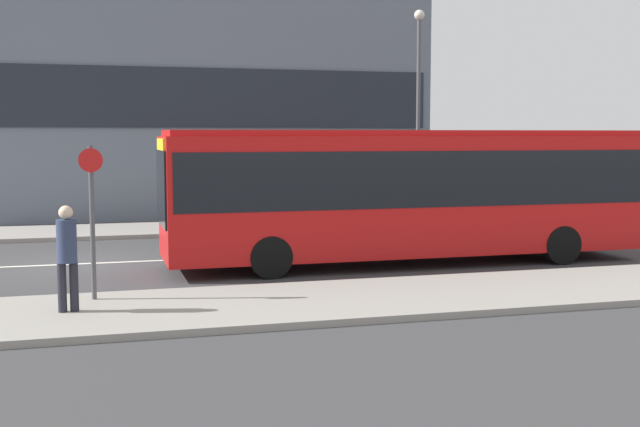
# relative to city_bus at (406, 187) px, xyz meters

# --- Properties ---
(ground_plane) EXTENTS (120.00, 120.00, 0.00)m
(ground_plane) POSITION_rel_city_bus_xyz_m (-7.73, 2.15, -1.90)
(ground_plane) COLOR #3A3A3D
(sidewalk_near) EXTENTS (44.00, 3.50, 0.13)m
(sidewalk_near) POSITION_rel_city_bus_xyz_m (-7.73, -4.10, -1.83)
(sidewalk_near) COLOR gray
(sidewalk_near) RESTS_ON ground_plane
(sidewalk_far) EXTENTS (44.00, 3.50, 0.13)m
(sidewalk_far) POSITION_rel_city_bus_xyz_m (-7.73, 8.40, -1.83)
(sidewalk_far) COLOR gray
(sidewalk_far) RESTS_ON ground_plane
(lane_centerline) EXTENTS (41.80, 0.16, 0.01)m
(lane_centerline) POSITION_rel_city_bus_xyz_m (-7.73, 2.15, -1.89)
(lane_centerline) COLOR silver
(lane_centerline) RESTS_ON ground_plane
(apartment_block_left_tower) EXTENTS (16.63, 4.57, 16.56)m
(apartment_block_left_tower) POSITION_rel_city_bus_xyz_m (-2.62, 13.89, 6.37)
(apartment_block_left_tower) COLOR slate
(apartment_block_left_tower) RESTS_ON ground_plane
(city_bus) EXTENTS (11.89, 2.51, 3.30)m
(city_bus) POSITION_rel_city_bus_xyz_m (0.00, 0.00, 0.00)
(city_bus) COLOR red
(city_bus) RESTS_ON ground_plane
(parked_car_0) EXTENTS (4.12, 1.76, 1.43)m
(parked_car_0) POSITION_rel_city_bus_xyz_m (3.41, 5.35, -1.23)
(parked_car_0) COLOR #4C5156
(parked_car_0) RESTS_ON ground_plane
(parked_car_1) EXTENTS (4.39, 1.78, 1.37)m
(parked_car_1) POSITION_rel_city_bus_xyz_m (8.17, 5.47, -1.25)
(parked_car_1) COLOR navy
(parked_car_1) RESTS_ON ground_plane
(pedestrian_near_stop) EXTENTS (0.35, 0.34, 1.85)m
(pedestrian_near_stop) POSITION_rel_city_bus_xyz_m (-7.88, -4.01, -0.71)
(pedestrian_near_stop) COLOR #23232D
(pedestrian_near_stop) RESTS_ON sidewalk_near
(bus_stop_sign) EXTENTS (0.44, 0.12, 2.87)m
(bus_stop_sign) POSITION_rel_city_bus_xyz_m (-7.45, -3.04, -0.10)
(bus_stop_sign) COLOR #4C4C51
(bus_stop_sign) RESTS_ON sidewalk_near
(street_lamp) EXTENTS (0.36, 0.36, 7.34)m
(street_lamp) POSITION_rel_city_bus_xyz_m (3.53, 7.72, 2.67)
(street_lamp) COLOR #4C4C51
(street_lamp) RESTS_ON sidewalk_far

